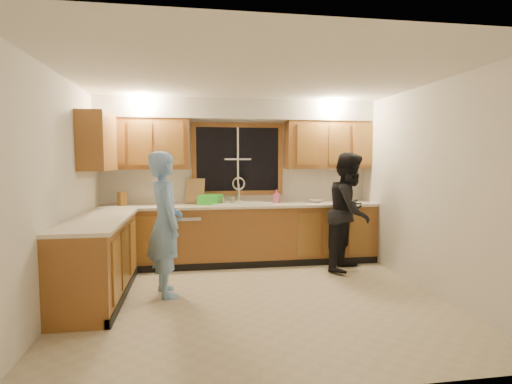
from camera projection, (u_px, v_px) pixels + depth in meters
floor at (257, 299)px, 4.57m from camera, size 4.20×4.20×0.00m
ceiling at (257, 77)px, 4.37m from camera, size 4.20×4.20×0.00m
wall_back at (238, 181)px, 6.34m from camera, size 4.20×0.00×4.20m
wall_left at (58, 193)px, 4.14m from camera, size 0.00×3.80×3.80m
wall_right at (429, 188)px, 4.80m from camera, size 0.00×3.80×3.80m
base_cabinets_back at (240, 235)px, 6.11m from camera, size 4.20×0.60×0.88m
base_cabinets_left at (98, 260)px, 4.60m from camera, size 0.60×1.90×0.88m
countertop_back at (240, 205)px, 6.06m from camera, size 4.20×0.63×0.04m
countertop_left at (98, 220)px, 4.56m from camera, size 0.63×1.90×0.04m
upper_cabinets_left at (143, 144)px, 5.91m from camera, size 1.35×0.33×0.75m
upper_cabinets_right at (328, 145)px, 6.35m from camera, size 1.35×0.33×0.75m
upper_cabinets_return at (98, 142)px, 5.22m from camera, size 0.33×0.90×0.75m
soffit at (239, 110)px, 6.08m from camera, size 4.20×0.35×0.30m
window_frame at (238, 159)px, 6.30m from camera, size 1.44×0.03×1.14m
sink at (240, 208)px, 6.08m from camera, size 0.86×0.52×0.57m
dishwasher at (184, 239)px, 5.97m from camera, size 0.60×0.56×0.82m
stove at (85, 273)px, 4.03m from camera, size 0.58×0.75×0.90m
man at (165, 224)px, 4.67m from camera, size 0.56×0.71×1.69m
woman at (350, 212)px, 5.74m from camera, size 1.02×1.04×1.70m
knife_block at (122, 199)px, 5.86m from camera, size 0.14×0.14×0.20m
cutting_board at (195, 191)px, 6.12m from camera, size 0.31×0.19×0.38m
dish_crate at (211, 199)px, 6.02m from camera, size 0.40×0.39×0.15m
soap_bottle at (277, 196)px, 6.30m from camera, size 0.12×0.12×0.20m
bowl at (316, 201)px, 6.28m from camera, size 0.21×0.21×0.05m
can_left at (223, 201)px, 5.88m from camera, size 0.08×0.08×0.12m
can_right at (233, 201)px, 5.93m from camera, size 0.08×0.08×0.12m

